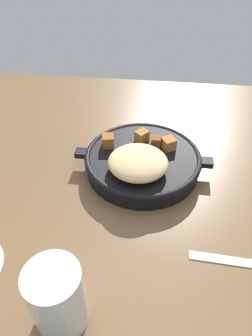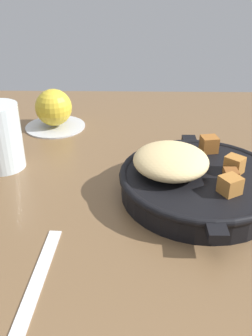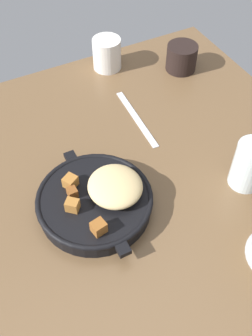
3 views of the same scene
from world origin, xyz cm
name	(u,v)px [view 2 (image 2 of 3)]	position (x,y,z in cm)	size (l,w,h in cm)	color
ground_plane	(145,199)	(0.00, 0.00, -1.20)	(102.80, 100.25, 2.40)	brown
cast_iron_skillet	(196,179)	(-0.59, -7.48, 2.82)	(28.58, 24.25, 7.50)	black
saucer_plate	(55,126)	(25.76, 18.75, 0.30)	(12.76, 12.76, 0.60)	#B7BABF
red_apple	(54,107)	(25.76, 18.75, 4.45)	(7.70, 7.70, 7.70)	gold
butter_knife	(31,297)	(-21.07, 12.69, 0.18)	(22.31, 1.60, 0.36)	silver
water_glass_tall	(0,137)	(7.90, 24.28, 5.60)	(7.23, 7.23, 11.20)	silver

